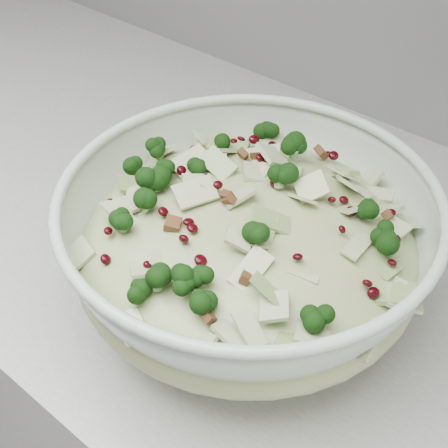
% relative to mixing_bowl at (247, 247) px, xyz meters
% --- Properties ---
extents(counter, '(3.60, 0.60, 0.90)m').
position_rel_mixing_bowl_xyz_m(counter, '(-0.68, 0.10, -0.52)').
color(counter, beige).
rests_on(counter, floor).
extents(mixing_bowl, '(0.40, 0.40, 0.13)m').
position_rel_mixing_bowl_xyz_m(mixing_bowl, '(0.00, 0.00, 0.00)').
color(mixing_bowl, silver).
rests_on(mixing_bowl, counter).
extents(salad, '(0.33, 0.33, 0.13)m').
position_rel_mixing_bowl_xyz_m(salad, '(0.00, 0.00, 0.02)').
color(salad, '#AFBC81').
rests_on(salad, mixing_bowl).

